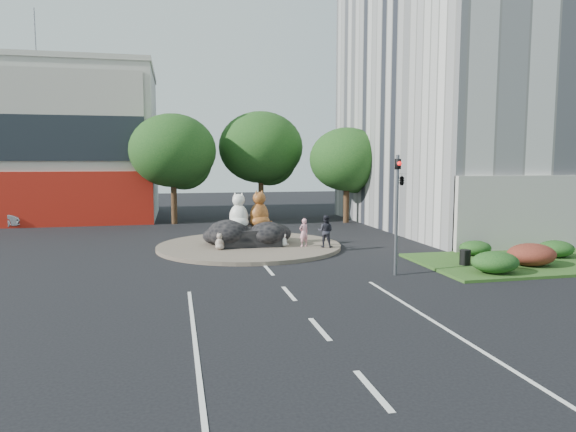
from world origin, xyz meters
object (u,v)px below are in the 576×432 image
cat_tabby (259,209)px  litter_bin (465,257)px  kitten_calico (220,241)px  kitten_white (284,239)px  pedestrian_pink (304,233)px  pedestrian_dark (325,231)px  cat_white (239,210)px

cat_tabby → litter_bin: 11.01m
kitten_calico → kitten_white: size_ratio=1.20×
cat_tabby → kitten_white: bearing=-74.4°
kitten_calico → cat_tabby: bearing=51.6°
kitten_white → litter_bin: bearing=-89.7°
pedestrian_pink → litter_bin: size_ratio=2.19×
kitten_calico → kitten_white: kitten_calico is taller
cat_tabby → pedestrian_pink: bearing=-63.9°
pedestrian_dark → kitten_calico: bearing=22.2°
cat_tabby → litter_bin: cat_tabby is taller
kitten_white → pedestrian_dark: 2.29m
cat_white → pedestrian_pink: size_ratio=1.32×
cat_tabby → cat_white: bearing=150.0°
cat_white → litter_bin: bearing=-11.1°
pedestrian_pink → pedestrian_dark: size_ratio=0.88×
pedestrian_pink → cat_white: bearing=-42.3°
kitten_white → pedestrian_dark: bearing=-68.6°
kitten_calico → pedestrian_dark: bearing=16.7°
pedestrian_dark → litter_bin: size_ratio=2.49×
cat_white → pedestrian_dark: 4.82m
kitten_calico → pedestrian_dark: (5.53, -0.49, 0.41)m
kitten_white → litter_bin: 9.35m
kitten_calico → litter_bin: size_ratio=1.30×
cat_white → litter_bin: cat_white is taller
cat_white → kitten_calico: 2.24m
litter_bin → pedestrian_pink: bearing=135.2°
cat_white → kitten_white: bearing=3.9°
kitten_calico → pedestrian_pink: 4.48m
kitten_calico → kitten_white: bearing=26.7°
pedestrian_pink → litter_bin: pedestrian_pink is taller
cat_tabby → litter_bin: size_ratio=3.03×
cat_tabby → pedestrian_pink: cat_tabby is taller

